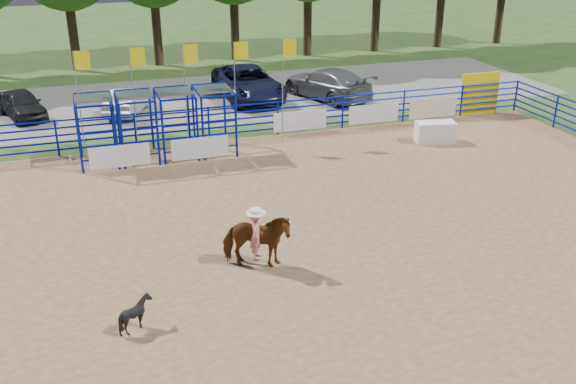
% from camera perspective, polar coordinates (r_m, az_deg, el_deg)
% --- Properties ---
extents(ground, '(120.00, 120.00, 0.00)m').
position_cam_1_polar(ground, '(18.25, -0.70, -5.15)').
color(ground, '#3D5923').
rests_on(ground, ground).
extents(arena_dirt, '(30.00, 20.00, 0.02)m').
position_cam_1_polar(arena_dirt, '(18.25, -0.70, -5.12)').
color(arena_dirt, '#97704B').
rests_on(arena_dirt, ground).
extents(gravel_strip, '(40.00, 10.00, 0.01)m').
position_cam_1_polar(gravel_strip, '(33.82, -9.35, 8.08)').
color(gravel_strip, slate).
rests_on(gravel_strip, ground).
extents(announcer_table, '(1.73, 1.07, 0.86)m').
position_cam_1_polar(announcer_table, '(27.48, 12.96, 5.22)').
color(announcer_table, white).
rests_on(announcer_table, arena_dirt).
extents(horse_and_rider, '(2.03, 1.45, 2.38)m').
position_cam_1_polar(horse_and_rider, '(16.98, -2.84, -4.09)').
color(horse_and_rider, brown).
rests_on(horse_and_rider, arena_dirt).
extents(calf, '(0.85, 0.79, 0.81)m').
position_cam_1_polar(calf, '(15.16, -13.38, -10.47)').
color(calf, black).
rests_on(calf, arena_dirt).
extents(car_a, '(2.59, 4.03, 1.28)m').
position_cam_1_polar(car_a, '(32.66, -22.56, 7.24)').
color(car_a, black).
rests_on(car_a, gravel_strip).
extents(car_b, '(2.67, 3.98, 1.24)m').
position_cam_1_polar(car_b, '(31.84, -14.00, 7.92)').
color(car_b, gray).
rests_on(car_b, gravel_strip).
extents(car_c, '(2.93, 5.99, 1.64)m').
position_cam_1_polar(car_c, '(33.47, -3.57, 9.64)').
color(car_c, black).
rests_on(car_c, gravel_strip).
extents(car_d, '(3.94, 5.78, 1.56)m').
position_cam_1_polar(car_d, '(33.57, 3.49, 9.62)').
color(car_d, '#58585B').
rests_on(car_d, gravel_strip).
extents(perimeter_fence, '(30.10, 20.10, 1.50)m').
position_cam_1_polar(perimeter_fence, '(17.91, -0.71, -3.04)').
color(perimeter_fence, '#061596').
rests_on(perimeter_fence, ground).
extents(chute_assembly, '(19.32, 2.41, 4.20)m').
position_cam_1_polar(chute_assembly, '(25.45, -10.80, 5.89)').
color(chute_assembly, '#061596').
rests_on(chute_assembly, ground).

